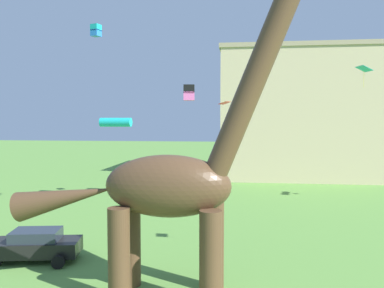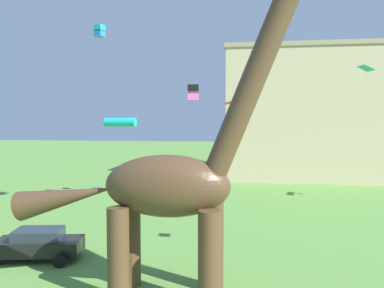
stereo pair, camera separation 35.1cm
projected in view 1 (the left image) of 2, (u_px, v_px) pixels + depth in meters
name	position (u px, v px, depth m)	size (l,w,h in m)	color
dinosaur_sculpture	(166.00, 186.00, 15.70)	(11.64, 2.47, 12.17)	#513823
parked_sedan_left	(36.00, 245.00, 19.83)	(4.45, 2.51, 1.55)	black
kite_trailing	(189.00, 93.00, 33.33)	(1.00, 1.00, 1.29)	black
kite_high_right	(364.00, 69.00, 17.44)	(0.63, 0.79, 0.92)	#19B2B7
kite_far_right	(225.00, 103.00, 31.74)	(1.04, 1.18, 0.23)	red
kite_high_left	(117.00, 122.00, 34.40)	(2.79, 2.42, 0.81)	#19B2B7
kite_mid_right	(96.00, 30.00, 26.78)	(0.69, 0.69, 0.79)	#19B2B7
background_building_block	(297.00, 114.00, 50.26)	(18.81, 14.01, 15.51)	#CCB78E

